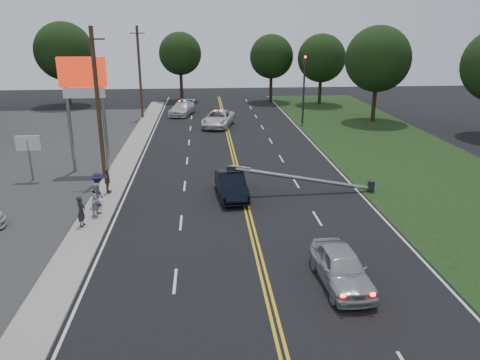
{
  "coord_description": "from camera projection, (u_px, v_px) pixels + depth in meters",
  "views": [
    {
      "loc": [
        -2.38,
        -19.14,
        10.04
      ],
      "look_at": [
        -0.38,
        5.88,
        1.7
      ],
      "focal_mm": 35.0,
      "sensor_mm": 36.0,
      "label": 1
    }
  ],
  "objects": [
    {
      "name": "pylon_sign",
      "position": [
        84.0,
        87.0,
        32.01
      ],
      "size": [
        3.2,
        0.35,
        8.0
      ],
      "color": "gray",
      "rests_on": "ground"
    },
    {
      "name": "tree_6",
      "position": [
        180.0,
        54.0,
        63.33
      ],
      "size": [
        5.73,
        5.73,
        9.21
      ],
      "color": "black",
      "rests_on": "ground"
    },
    {
      "name": "grass_verge",
      "position": [
        437.0,
        179.0,
        31.92
      ],
      "size": [
        12.0,
        80.0,
        0.01
      ],
      "primitive_type": "cube",
      "color": "black",
      "rests_on": "ground"
    },
    {
      "name": "emergency_a",
      "position": [
        218.0,
        119.0,
        48.38
      ],
      "size": [
        3.99,
        6.28,
        1.61
      ],
      "primitive_type": "imported",
      "rotation": [
        0.0,
        0.0,
        -0.24
      ],
      "color": "silver",
      "rests_on": "ground"
    },
    {
      "name": "sidewalk",
      "position": [
        112.0,
        187.0,
        30.26
      ],
      "size": [
        1.8,
        70.0,
        0.12
      ],
      "primitive_type": "cube",
      "color": "gray",
      "rests_on": "ground"
    },
    {
      "name": "crashed_sedan",
      "position": [
        231.0,
        185.0,
        28.51
      ],
      "size": [
        1.96,
        4.66,
        1.5
      ],
      "primitive_type": "imported",
      "rotation": [
        0.0,
        0.0,
        0.08
      ],
      "color": "black",
      "rests_on": "ground"
    },
    {
      "name": "ground",
      "position": [
        258.0,
        255.0,
        21.45
      ],
      "size": [
        120.0,
        120.0,
        0.0
      ],
      "primitive_type": "plane",
      "color": "black",
      "rests_on": "ground"
    },
    {
      "name": "fallen_streetlight",
      "position": [
        310.0,
        179.0,
        29.04
      ],
      "size": [
        9.36,
        0.44,
        1.91
      ],
      "color": "#2D2D30",
      "rests_on": "ground"
    },
    {
      "name": "tree_8",
      "position": [
        322.0,
        58.0,
        60.53
      ],
      "size": [
        6.18,
        6.18,
        9.04
      ],
      "color": "black",
      "rests_on": "ground"
    },
    {
      "name": "waiting_sedan",
      "position": [
        341.0,
        267.0,
        18.85
      ],
      "size": [
        1.95,
        4.43,
        1.48
      ],
      "primitive_type": "imported",
      "rotation": [
        0.0,
        0.0,
        0.05
      ],
      "color": "#AEB1B6",
      "rests_on": "ground"
    },
    {
      "name": "traffic_signal",
      "position": [
        304.0,
        83.0,
        49.12
      ],
      "size": [
        0.28,
        0.41,
        7.05
      ],
      "color": "#2D2D30",
      "rests_on": "ground"
    },
    {
      "name": "emergency_b",
      "position": [
        182.0,
        108.0,
        54.58
      ],
      "size": [
        3.38,
        5.66,
        1.54
      ],
      "primitive_type": "imported",
      "rotation": [
        0.0,
        0.0,
        -0.25
      ],
      "color": "silver",
      "rests_on": "ground"
    },
    {
      "name": "utility_pole_mid",
      "position": [
        98.0,
        105.0,
        30.5
      ],
      "size": [
        1.6,
        0.28,
        10.0
      ],
      "color": "#382619",
      "rests_on": "ground"
    },
    {
      "name": "centerline_yellow",
      "position": [
        241.0,
        184.0,
        30.9
      ],
      "size": [
        0.36,
        80.0,
        0.0
      ],
      "primitive_type": "cube",
      "color": "gold",
      "rests_on": "ground"
    },
    {
      "name": "bystander_c",
      "position": [
        98.0,
        189.0,
        26.76
      ],
      "size": [
        1.2,
        1.46,
        1.96
      ],
      "primitive_type": "imported",
      "rotation": [
        0.0,
        0.0,
        2.01
      ],
      "color": "#1C1B45",
      "rests_on": "sidewalk"
    },
    {
      "name": "small_sign",
      "position": [
        28.0,
        147.0,
        31.01
      ],
      "size": [
        1.6,
        0.14,
        3.1
      ],
      "color": "gray",
      "rests_on": "ground"
    },
    {
      "name": "bystander_a",
      "position": [
        81.0,
        211.0,
        24.06
      ],
      "size": [
        0.45,
        0.63,
        1.62
      ],
      "primitive_type": "imported",
      "rotation": [
        0.0,
        0.0,
        1.46
      ],
      "color": "#24242B",
      "rests_on": "sidewalk"
    },
    {
      "name": "utility_pole_far",
      "position": [
        140.0,
        72.0,
        51.31
      ],
      "size": [
        1.6,
        0.28,
        10.0
      ],
      "color": "#382619",
      "rests_on": "ground"
    },
    {
      "name": "tree_9",
      "position": [
        378.0,
        59.0,
        49.42
      ],
      "size": [
        6.91,
        6.91,
        10.07
      ],
      "color": "black",
      "rests_on": "ground"
    },
    {
      "name": "bystander_d",
      "position": [
        107.0,
        181.0,
        28.84
      ],
      "size": [
        0.43,
        0.94,
        1.57
      ],
      "primitive_type": "imported",
      "rotation": [
        0.0,
        0.0,
        1.51
      ],
      "color": "#5F514C",
      "rests_on": "sidewalk"
    },
    {
      "name": "tree_7",
      "position": [
        271.0,
        57.0,
        62.67
      ],
      "size": [
        5.83,
        5.83,
        8.93
      ],
      "color": "black",
      "rests_on": "ground"
    },
    {
      "name": "bystander_b",
      "position": [
        98.0,
        199.0,
        25.43
      ],
      "size": [
        0.96,
        1.08,
        1.83
      ],
      "primitive_type": "imported",
      "rotation": [
        0.0,
        0.0,
        1.21
      ],
      "color": "#A1A1A5",
      "rests_on": "sidewalk"
    },
    {
      "name": "tree_5",
      "position": [
        64.0,
        51.0,
        59.4
      ],
      "size": [
        7.32,
        7.32,
        10.52
      ],
      "color": "black",
      "rests_on": "ground"
    }
  ]
}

